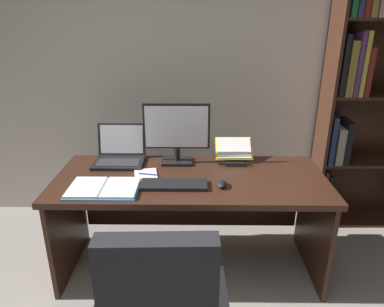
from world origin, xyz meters
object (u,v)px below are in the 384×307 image
object	(u,v)px
bookshelf	(365,91)
desk	(191,197)
laptop	(120,155)
keyboard	(174,185)
open_binder	(104,188)
pen	(149,174)
computer_mouse	(222,184)
reading_stand_with_book	(234,151)
monitor	(177,133)
notepad	(146,175)

from	to	relation	value
bookshelf	desk	bearing A→B (deg)	-156.63
bookshelf	laptop	size ratio (longest dim) A/B	6.47
desk	keyboard	distance (m)	0.32
bookshelf	open_binder	size ratio (longest dim) A/B	5.28
pen	computer_mouse	bearing A→B (deg)	-17.57
desk	open_binder	world-z (taller)	open_binder
keyboard	computer_mouse	bearing A→B (deg)	0.00
reading_stand_with_book	open_binder	distance (m)	0.98
desk	reading_stand_with_book	xyz separation A→B (m)	(0.32, 0.21, 0.27)
desk	computer_mouse	xyz separation A→B (m)	(0.20, -0.23, 0.21)
bookshelf	computer_mouse	xyz separation A→B (m)	(-1.20, -0.83, -0.42)
monitor	open_binder	bearing A→B (deg)	-134.13
bookshelf	pen	size ratio (longest dim) A/B	16.41
monitor	notepad	bearing A→B (deg)	-128.93
reading_stand_with_book	pen	bearing A→B (deg)	-154.28
monitor	computer_mouse	bearing A→B (deg)	-52.87
computer_mouse	bookshelf	bearing A→B (deg)	34.72
monitor	computer_mouse	size ratio (longest dim) A/B	4.55
monitor	bookshelf	bearing A→B (deg)	16.12
monitor	pen	bearing A→B (deg)	-125.98
keyboard	computer_mouse	world-z (taller)	computer_mouse
monitor	laptop	distance (m)	0.45
desk	laptop	xyz separation A→B (m)	(-0.52, 0.18, 0.25)
monitor	pen	distance (m)	0.37
keyboard	notepad	distance (m)	0.25
bookshelf	laptop	distance (m)	2.00
monitor	open_binder	world-z (taller)	monitor
laptop	notepad	size ratio (longest dim) A/B	1.69
notepad	pen	bearing A→B (deg)	0.00
laptop	computer_mouse	size ratio (longest dim) A/B	3.41
reading_stand_with_book	notepad	world-z (taller)	reading_stand_with_book
computer_mouse	reading_stand_with_book	bearing A→B (deg)	74.77
desk	laptop	world-z (taller)	laptop
monitor	reading_stand_with_book	xyz separation A→B (m)	(0.42, 0.04, -0.15)
desk	pen	xyz separation A→B (m)	(-0.28, -0.07, 0.21)
computer_mouse	desk	bearing A→B (deg)	131.27
laptop	pen	distance (m)	0.35
desk	keyboard	size ratio (longest dim) A/B	4.31
desk	monitor	bearing A→B (deg)	120.84
desk	laptop	size ratio (longest dim) A/B	5.10
laptop	pen	bearing A→B (deg)	-45.89
computer_mouse	notepad	world-z (taller)	computer_mouse
bookshelf	pen	distance (m)	1.85
keyboard	reading_stand_with_book	size ratio (longest dim) A/B	1.55
monitor	computer_mouse	distance (m)	0.54
bookshelf	notepad	bearing A→B (deg)	-158.21
desk	monitor	world-z (taller)	monitor
notepad	pen	size ratio (longest dim) A/B	1.50
laptop	notepad	xyz separation A→B (m)	(0.22, -0.25, -0.05)
desk	keyboard	world-z (taller)	keyboard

